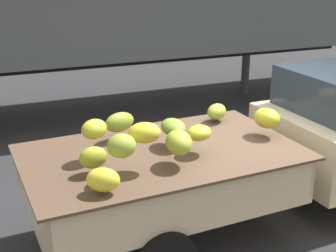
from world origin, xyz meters
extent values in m
plane|color=#28282B|center=(0.00, 0.00, 0.00)|extent=(220.00, 220.00, 0.00)
cube|color=gray|center=(0.00, 9.41, 0.08)|extent=(80.00, 0.80, 0.16)
cube|color=#CCB793|center=(-1.24, -0.17, 0.58)|extent=(2.91, 1.80, 0.08)
cube|color=#CCB793|center=(-1.29, 0.62, 0.84)|extent=(2.81, 0.23, 0.44)
cube|color=#CCB793|center=(-1.19, -0.95, 0.84)|extent=(2.81, 0.23, 0.44)
cube|color=#CCB793|center=(0.14, -0.08, 0.84)|extent=(0.15, 1.63, 0.44)
cube|color=#CCB793|center=(-2.62, -0.26, 0.84)|extent=(0.15, 1.63, 0.44)
cube|color=#B21914|center=(-1.30, 0.65, 0.80)|extent=(2.70, 0.19, 0.07)
cube|color=brown|center=(-1.24, -0.17, 1.07)|extent=(3.04, 1.93, 0.03)
ellipsoid|color=olive|center=(-1.57, 0.30, 1.30)|extent=(0.40, 0.29, 0.22)
ellipsoid|color=#97A830|center=(-1.22, -0.57, 1.33)|extent=(0.32, 0.40, 0.24)
ellipsoid|color=#8FA431|center=(-0.27, 0.47, 1.22)|extent=(0.37, 0.36, 0.19)
ellipsoid|color=#8EA532|center=(-1.83, -0.70, 1.43)|extent=(0.27, 0.24, 0.22)
ellipsoid|color=gold|center=(0.03, -0.18, 1.30)|extent=(0.33, 0.38, 0.23)
ellipsoid|color=#9AA129|center=(-2.04, -0.46, 1.26)|extent=(0.29, 0.22, 0.21)
ellipsoid|color=gold|center=(-1.95, -0.15, 1.42)|extent=(0.36, 0.35, 0.20)
ellipsoid|color=olive|center=(-1.08, -0.10, 1.31)|extent=(0.26, 0.38, 0.17)
ellipsoid|color=gold|center=(-1.56, -0.56, 1.47)|extent=(0.36, 0.30, 0.20)
ellipsoid|color=#AAAA2A|center=(-0.91, -0.38, 1.32)|extent=(0.36, 0.35, 0.16)
ellipsoid|color=yellow|center=(-2.05, -0.87, 1.22)|extent=(0.36, 0.33, 0.21)
cylinder|color=black|center=(1.44, 0.79, 0.32)|extent=(0.65, 0.24, 0.64)
cylinder|color=black|center=(-1.63, 0.59, 0.32)|extent=(0.65, 0.24, 0.64)
cube|color=black|center=(-0.66, 4.70, 1.10)|extent=(11.04, 0.49, 0.30)
cylinder|color=#38383A|center=(2.64, 4.73, 0.62)|extent=(0.18, 0.18, 1.25)
camera|label=1|loc=(-2.86, -4.52, 3.06)|focal=50.60mm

